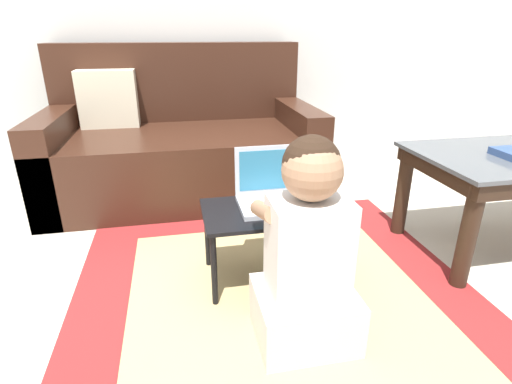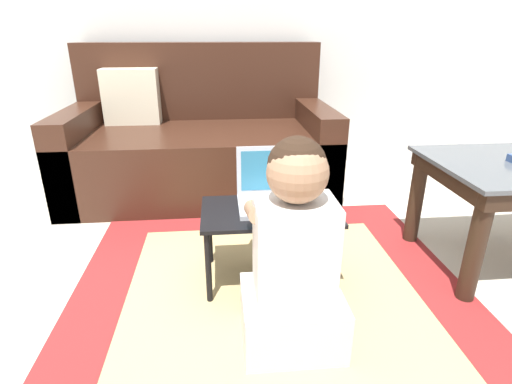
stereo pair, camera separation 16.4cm
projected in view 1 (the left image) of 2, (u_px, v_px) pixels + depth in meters
name	position (u px, v px, depth m)	size (l,w,h in m)	color
ground_plane	(254.00, 302.00, 1.59)	(16.00, 16.00, 0.00)	beige
area_rug	(281.00, 304.00, 1.58)	(1.64, 1.82, 0.01)	maroon
couch	(182.00, 144.00, 2.64)	(1.66, 0.94, 0.93)	#381E14
laptop_desk	(271.00, 218.00, 1.65)	(0.56, 0.34, 0.33)	black
laptop	(270.00, 196.00, 1.66)	(0.27, 0.22, 0.23)	#B7BCC6
computer_mouse	(323.00, 203.00, 1.65)	(0.06, 0.11, 0.03)	black
person_seated	(307.00, 256.00, 1.29)	(0.33, 0.38, 0.73)	silver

